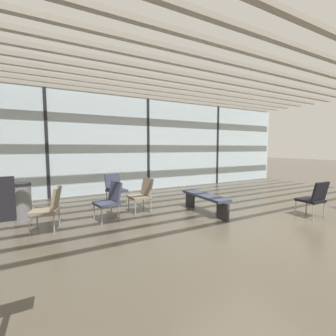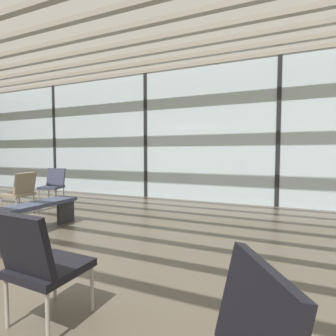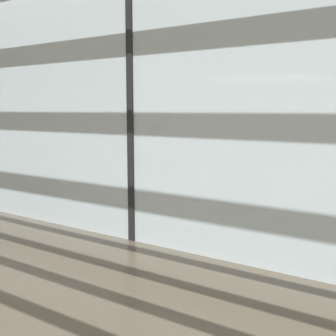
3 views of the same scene
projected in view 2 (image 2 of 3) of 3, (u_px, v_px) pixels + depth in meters
name	position (u px, v px, depth m)	size (l,w,h in m)	color
glass_curtain_wall	(146.00, 136.00, 7.38)	(14.00, 0.08, 3.53)	silver
window_mullion_0	(55.00, 138.00, 8.74)	(0.10, 0.12, 3.53)	black
window_mullion_1	(146.00, 136.00, 7.38)	(0.10, 0.12, 3.53)	black
window_mullion_2	(278.00, 132.00, 6.01)	(0.10, 0.12, 3.53)	black
ceiling_slats	(52.00, 14.00, 4.24)	(13.72, 6.72, 0.10)	gray
parked_airplane	(222.00, 133.00, 10.51)	(12.75, 4.19, 4.19)	#B2BCD6
lounge_chair_0	(40.00, 260.00, 1.86)	(0.50, 0.54, 0.87)	black
lounge_chair_1	(53.00, 183.00, 6.58)	(0.60, 0.63, 0.87)	#33384C
lounge_chair_2	(21.00, 190.00, 5.33)	(0.56, 0.51, 0.87)	#7F705B
waiting_bench	(33.00, 210.00, 4.07)	(0.42, 1.70, 0.47)	#33384C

